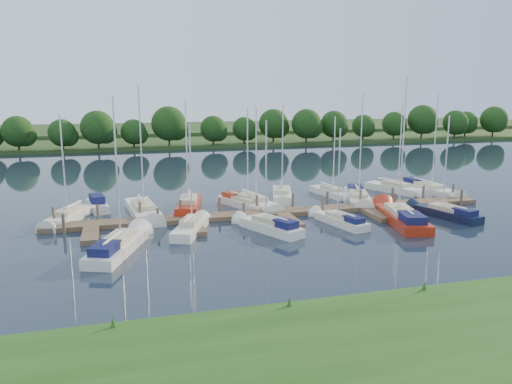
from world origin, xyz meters
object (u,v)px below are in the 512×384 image
object	(u,v)px
sailboat_n_5	(255,204)
sailboat_s_2	(269,227)
sailboat_n_0	(69,218)
motorboat	(98,205)
dock	(282,214)

from	to	relation	value
sailboat_n_5	sailboat_s_2	bearing A→B (deg)	66.97
sailboat_n_0	sailboat_n_5	distance (m)	16.72
motorboat	sailboat_n_5	size ratio (longest dim) A/B	0.52
dock	sailboat_n_5	xyz separation A→B (m)	(-1.28, 4.32, 0.08)
dock	sailboat_n_5	world-z (taller)	sailboat_n_5
motorboat	dock	bearing A→B (deg)	144.42
dock	sailboat_s_2	distance (m)	4.87
sailboat_n_0	sailboat_s_2	bearing A→B (deg)	176.10
sailboat_n_0	motorboat	bearing A→B (deg)	-97.44
sailboat_n_0	motorboat	world-z (taller)	sailboat_n_0
dock	motorboat	size ratio (longest dim) A/B	7.78
dock	motorboat	bearing A→B (deg)	155.06
dock	sailboat_s_2	world-z (taller)	sailboat_s_2
sailboat_n_0	sailboat_n_5	world-z (taller)	sailboat_n_5
dock	sailboat_n_5	distance (m)	4.50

